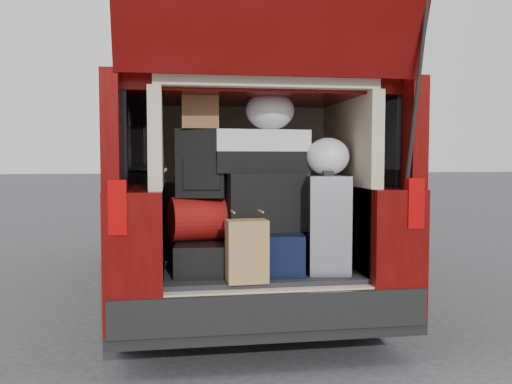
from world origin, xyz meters
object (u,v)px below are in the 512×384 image
(twotone_duffel, at_px, (259,151))
(red_duffel, at_px, (204,219))
(black_soft_case, at_px, (264,201))
(navy_hardshell, at_px, (264,250))
(backpack, at_px, (201,163))
(silver_roller, at_px, (326,223))
(black_hardshell, at_px, (205,257))
(kraft_bag, at_px, (247,251))

(twotone_duffel, bearing_deg, red_duffel, 180.00)
(red_duffel, relative_size, black_soft_case, 0.82)
(navy_hardshell, bearing_deg, black_soft_case, 85.52)
(navy_hardshell, xyz_separation_m, red_duffel, (-0.39, 0.04, 0.21))
(backpack, bearing_deg, red_duffel, 29.12)
(silver_roller, distance_m, twotone_duffel, 0.65)
(twotone_duffel, bearing_deg, black_hardshell, -171.53)
(silver_roller, bearing_deg, black_soft_case, 171.87)
(kraft_bag, bearing_deg, navy_hardshell, 61.53)
(silver_roller, relative_size, backpack, 1.41)
(black_hardshell, distance_m, kraft_bag, 0.40)
(silver_roller, height_order, twotone_duffel, twotone_duffel)
(black_hardshell, xyz_separation_m, backpack, (-0.01, 0.05, 0.60))
(silver_roller, distance_m, kraft_bag, 0.63)
(red_duffel, relative_size, twotone_duffel, 0.70)
(kraft_bag, bearing_deg, silver_roller, 21.06)
(black_soft_case, bearing_deg, twotone_duffel, 112.25)
(silver_roller, xyz_separation_m, backpack, (-0.81, 0.12, 0.39))
(kraft_bag, bearing_deg, twotone_duffel, 68.41)
(silver_roller, distance_m, black_soft_case, 0.43)
(silver_roller, bearing_deg, black_hardshell, -177.15)
(black_hardshell, xyz_separation_m, kraft_bag, (0.23, -0.32, 0.09))
(silver_roller, relative_size, red_duffel, 1.44)
(red_duffel, bearing_deg, twotone_duffel, -4.34)
(kraft_bag, xyz_separation_m, backpack, (-0.25, 0.37, 0.52))
(red_duffel, xyz_separation_m, backpack, (-0.02, -0.01, 0.36))
(black_hardshell, height_order, twotone_duffel, twotone_duffel)
(silver_roller, xyz_separation_m, kraft_bag, (-0.56, -0.25, -0.13))
(navy_hardshell, relative_size, silver_roller, 0.95)
(backpack, height_order, twotone_duffel, backpack)
(silver_roller, distance_m, red_duffel, 0.80)
(black_hardshell, relative_size, black_soft_case, 0.94)
(twotone_duffel, bearing_deg, navy_hardshell, -77.87)
(black_hardshell, distance_m, navy_hardshell, 0.40)
(red_duffel, bearing_deg, kraft_bag, -68.51)
(silver_roller, relative_size, black_soft_case, 1.18)
(black_soft_case, distance_m, backpack, 0.48)
(black_hardshell, distance_m, backpack, 0.61)
(black_hardshell, bearing_deg, red_duffel, 92.10)
(black_soft_case, height_order, twotone_duffel, twotone_duffel)
(navy_hardshell, distance_m, twotone_duffel, 0.66)
(black_hardshell, xyz_separation_m, twotone_duffel, (0.37, 0.09, 0.68))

